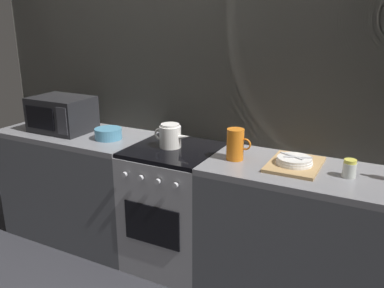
# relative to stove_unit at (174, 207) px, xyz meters

# --- Properties ---
(ground_plane) EXTENTS (8.00, 8.00, 0.00)m
(ground_plane) POSITION_rel_stove_unit_xyz_m (0.00, 0.00, -0.45)
(ground_plane) COLOR #2D2D33
(back_wall) EXTENTS (3.60, 0.05, 2.40)m
(back_wall) POSITION_rel_stove_unit_xyz_m (0.00, 0.32, 0.75)
(back_wall) COLOR #B2AD9E
(back_wall) RESTS_ON ground_plane
(counter_left) EXTENTS (1.20, 0.60, 0.90)m
(counter_left) POSITION_rel_stove_unit_xyz_m (-0.90, 0.00, 0.00)
(counter_left) COLOR #515459
(counter_left) RESTS_ON ground_plane
(stove_unit) EXTENTS (0.60, 0.63, 0.90)m
(stove_unit) POSITION_rel_stove_unit_xyz_m (0.00, 0.00, 0.00)
(stove_unit) COLOR #9E9EA3
(stove_unit) RESTS_ON ground_plane
(counter_right) EXTENTS (1.20, 0.60, 0.90)m
(counter_right) POSITION_rel_stove_unit_xyz_m (0.90, 0.00, 0.00)
(counter_right) COLOR #515459
(counter_right) RESTS_ON ground_plane
(microwave) EXTENTS (0.46, 0.35, 0.27)m
(microwave) POSITION_rel_stove_unit_xyz_m (-1.00, -0.02, 0.59)
(microwave) COLOR black
(microwave) RESTS_ON counter_left
(kettle) EXTENTS (0.28, 0.15, 0.17)m
(kettle) POSITION_rel_stove_unit_xyz_m (-0.03, 0.01, 0.53)
(kettle) COLOR white
(kettle) RESTS_ON stove_unit
(mixing_bowl) EXTENTS (0.20, 0.20, 0.08)m
(mixing_bowl) POSITION_rel_stove_unit_xyz_m (-0.54, -0.03, 0.49)
(mixing_bowl) COLOR teal
(mixing_bowl) RESTS_ON counter_left
(pitcher) EXTENTS (0.16, 0.11, 0.20)m
(pitcher) POSITION_rel_stove_unit_xyz_m (0.46, -0.02, 0.55)
(pitcher) COLOR orange
(pitcher) RESTS_ON counter_right
(dish_pile) EXTENTS (0.30, 0.40, 0.07)m
(dish_pile) POSITION_rel_stove_unit_xyz_m (0.83, 0.03, 0.47)
(dish_pile) COLOR tan
(dish_pile) RESTS_ON counter_right
(spice_jar) EXTENTS (0.08, 0.08, 0.10)m
(spice_jar) POSITION_rel_stove_unit_xyz_m (1.14, -0.00, 0.50)
(spice_jar) COLOR silver
(spice_jar) RESTS_ON counter_right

